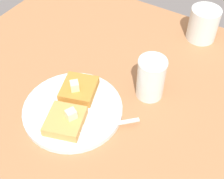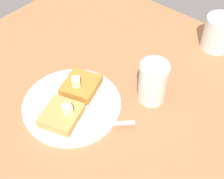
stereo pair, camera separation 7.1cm
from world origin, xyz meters
The scene contains 9 objects.
table_surface centered at (0.00, 0.00, 1.01)cm, with size 90.64×90.64×2.02cm, color #A76F46.
plate centered at (-4.78, 2.66, 2.82)cm, with size 23.05×23.05×1.38cm.
toast_slice_left centered at (-9.30, 1.18, 4.50)cm, with size 8.45×7.83×2.20cm, color tan.
toast_slice_middle centered at (-0.26, 4.13, 4.50)cm, with size 8.45×7.83×2.20cm, color #BD7E31.
butter_pat_primary centered at (-8.36, 0.30, 6.66)cm, with size 2.12×1.91×2.12cm, color beige.
butter_pat_secondary centered at (-1.25, 4.31, 6.66)cm, with size 2.12×1.91×2.12cm, color beige.
fork centered at (-6.12, -5.54, 3.58)cm, with size 12.09×12.56×0.36cm.
syrup_jar centered at (9.56, -9.88, 6.89)cm, with size 6.83×6.83×10.76cm.
coffee_mug centered at (37.29, -12.60, 6.77)cm, with size 11.32×8.28×9.47cm.
Camera 1 is at (-38.72, -28.86, 59.13)cm, focal length 50.00 mm.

